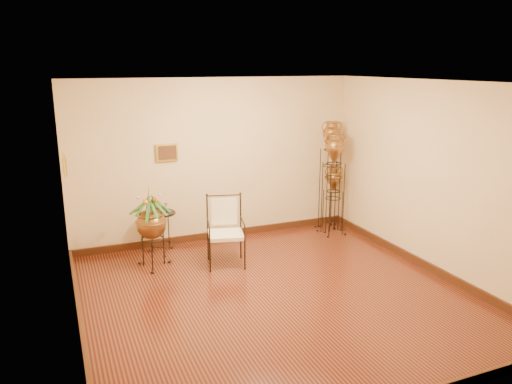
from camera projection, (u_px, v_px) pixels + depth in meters
name	position (u px, v px, depth m)	size (l,w,h in m)	color
ground	(276.00, 295.00, 6.69)	(5.00, 5.00, 0.00)	brown
room_shell	(276.00, 169.00, 6.26)	(5.02, 5.02, 2.81)	beige
amphora_tall	(330.00, 175.00, 9.12)	(0.49, 0.49, 2.04)	black
amphora_mid	(333.00, 184.00, 8.91)	(0.54, 0.54, 1.85)	black
amphora_short	(333.00, 198.00, 9.26)	(0.45, 0.45, 1.21)	black
planter_urn	(151.00, 221.00, 7.45)	(0.83, 0.83, 1.32)	black
armchair	(226.00, 232.00, 7.57)	(0.71, 0.68, 1.07)	black
side_table	(161.00, 232.00, 8.13)	(0.62, 0.62, 0.87)	black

